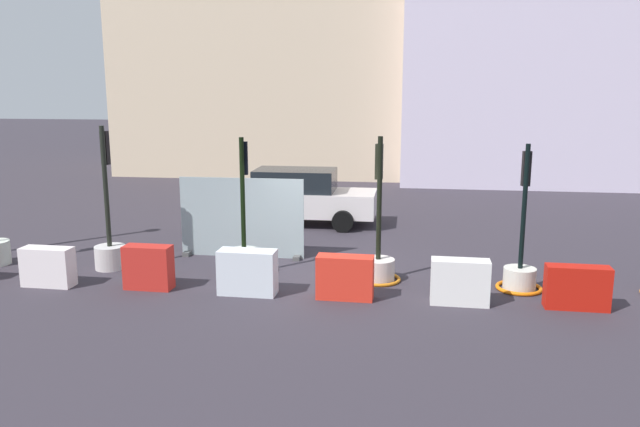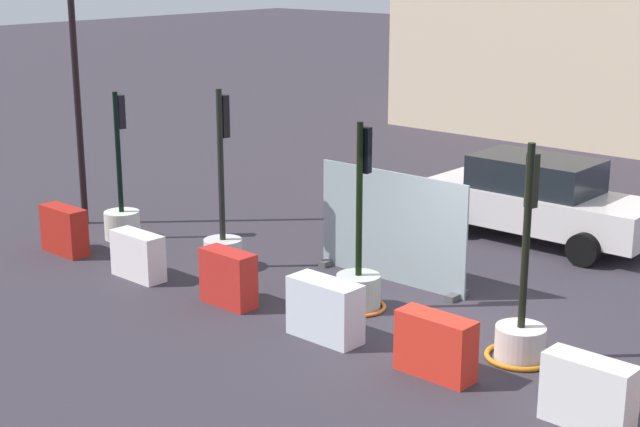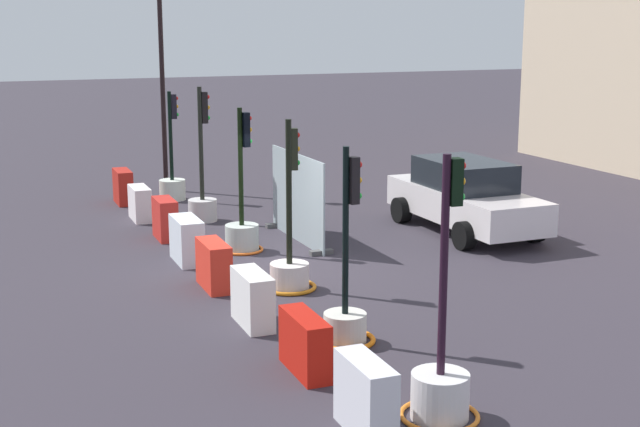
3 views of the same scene
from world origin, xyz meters
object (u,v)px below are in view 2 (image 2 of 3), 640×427
(construction_barrier_3, at_px, (325,310))
(street_lamp_post, at_px, (73,39))
(construction_barrier_5, at_px, (588,393))
(car_white_van, at_px, (538,199))
(traffic_light_0, at_px, (122,214))
(construction_barrier_4, at_px, (435,346))
(construction_barrier_2, at_px, (228,278))
(construction_barrier_1, at_px, (138,256))
(construction_barrier_0, at_px, (64,230))
(traffic_light_2, at_px, (359,281))
(traffic_light_1, at_px, (223,236))
(traffic_light_3, at_px, (521,330))

(construction_barrier_3, height_order, street_lamp_post, street_lamp_post)
(construction_barrier_5, bearing_deg, car_white_van, 123.19)
(traffic_light_0, height_order, construction_barrier_4, traffic_light_0)
(construction_barrier_2, height_order, construction_barrier_5, construction_barrier_2)
(construction_barrier_2, relative_size, construction_barrier_5, 0.89)
(construction_barrier_1, bearing_deg, construction_barrier_0, -179.99)
(traffic_light_2, bearing_deg, street_lamp_post, 179.12)
(traffic_light_0, xyz_separation_m, construction_barrier_2, (4.29, -1.20, -0.05))
(car_white_van, bearing_deg, construction_barrier_0, -133.43)
(construction_barrier_5, distance_m, street_lamp_post, 12.55)
(traffic_light_1, bearing_deg, construction_barrier_2, -40.95)
(construction_barrier_1, xyz_separation_m, construction_barrier_3, (4.23, 0.08, 0.04))
(traffic_light_3, xyz_separation_m, construction_barrier_0, (-8.95, -1.32, 0.02))
(traffic_light_1, bearing_deg, street_lamp_post, 178.65)
(traffic_light_0, bearing_deg, traffic_light_2, 0.41)
(construction_barrier_3, bearing_deg, construction_barrier_2, 178.75)
(traffic_light_3, height_order, construction_barrier_1, traffic_light_3)
(construction_barrier_0, bearing_deg, traffic_light_2, 12.84)
(construction_barrier_4, bearing_deg, traffic_light_1, 166.59)
(traffic_light_1, bearing_deg, traffic_light_2, -0.23)
(construction_barrier_3, bearing_deg, construction_barrier_5, -0.01)
(construction_barrier_5, height_order, street_lamp_post, street_lamp_post)
(traffic_light_0, xyz_separation_m, traffic_light_2, (5.97, 0.04, -0.04))
(construction_barrier_4, bearing_deg, traffic_light_0, 171.44)
(street_lamp_post, bearing_deg, construction_barrier_1, -22.25)
(traffic_light_0, xyz_separation_m, construction_barrier_3, (6.38, -1.25, -0.05))
(traffic_light_3, distance_m, construction_barrier_3, 2.82)
(traffic_light_2, xyz_separation_m, construction_barrier_0, (-6.01, -1.37, -0.01))
(construction_barrier_0, height_order, construction_barrier_2, construction_barrier_2)
(traffic_light_3, bearing_deg, construction_barrier_1, -168.97)
(traffic_light_1, xyz_separation_m, construction_barrier_1, (-0.69, -1.38, -0.17))
(traffic_light_1, distance_m, construction_barrier_5, 7.80)
(construction_barrier_3, bearing_deg, traffic_light_3, 26.12)
(traffic_light_1, height_order, construction_barrier_1, traffic_light_1)
(traffic_light_2, xyz_separation_m, construction_barrier_2, (-1.68, -1.25, -0.01))
(traffic_light_2, relative_size, construction_barrier_1, 2.83)
(construction_barrier_2, xyz_separation_m, construction_barrier_3, (2.09, -0.05, -0.00))
(street_lamp_post, bearing_deg, traffic_light_2, -0.88)
(traffic_light_3, height_order, street_lamp_post, street_lamp_post)
(construction_barrier_5, bearing_deg, construction_barrier_0, -179.58)
(traffic_light_2, bearing_deg, traffic_light_3, -1.01)
(traffic_light_3, relative_size, street_lamp_post, 0.51)
(traffic_light_1, relative_size, construction_barrier_5, 2.92)
(traffic_light_0, relative_size, construction_barrier_5, 2.64)
(traffic_light_1, xyz_separation_m, construction_barrier_3, (3.54, -1.31, -0.13))
(traffic_light_2, xyz_separation_m, car_white_van, (0.27, 5.26, 0.36))
(construction_barrier_2, bearing_deg, traffic_light_1, 139.05)
(construction_barrier_1, bearing_deg, traffic_light_3, 11.03)
(traffic_light_3, xyz_separation_m, construction_barrier_1, (-6.76, -1.32, -0.02))
(traffic_light_3, xyz_separation_m, construction_barrier_4, (-0.58, -1.25, -0.00))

